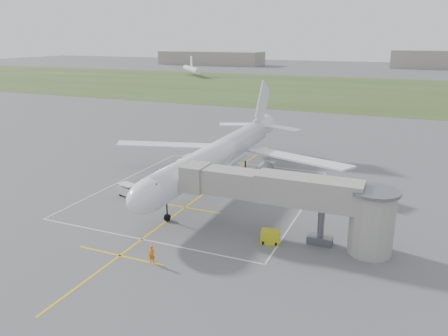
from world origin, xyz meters
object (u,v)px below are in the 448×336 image
at_px(gpu_unit, 270,237).
at_px(ramp_worker_nose, 152,254).
at_px(jet_bridge, 301,199).
at_px(airliner, 218,155).
at_px(baggage_cart, 127,190).
at_px(ramp_worker_wing, 195,176).

relative_size(gpu_unit, ramp_worker_nose, 1.19).
distance_m(jet_bridge, ramp_worker_nose, 16.34).
relative_size(airliner, gpu_unit, 21.67).
bearing_deg(airliner, gpu_unit, -50.92).
bearing_deg(jet_bridge, airliner, 137.81).
bearing_deg(jet_bridge, baggage_cart, 170.65).
bearing_deg(gpu_unit, jet_bridge, 24.48).
relative_size(jet_bridge, ramp_worker_nose, 12.91).
xyz_separation_m(baggage_cart, ramp_worker_wing, (5.58, 9.64, -0.10)).
bearing_deg(ramp_worker_nose, airliner, 90.34).
bearing_deg(ramp_worker_nose, baggage_cart, 123.38).
distance_m(airliner, ramp_worker_wing, 5.14).
height_order(jet_bridge, ramp_worker_wing, jet_bridge).
height_order(jet_bridge, gpu_unit, jet_bridge).
distance_m(jet_bridge, ramp_worker_wing, 24.07).
bearing_deg(jet_bridge, ramp_worker_nose, -138.76).
xyz_separation_m(gpu_unit, ramp_worker_nose, (-9.31, -8.60, 0.18)).
bearing_deg(baggage_cart, ramp_worker_nose, -30.37).
bearing_deg(jet_bridge, ramp_worker_wing, 144.63).
height_order(jet_bridge, ramp_worker_nose, jet_bridge).
bearing_deg(ramp_worker_wing, jet_bridge, -175.05).
bearing_deg(ramp_worker_nose, ramp_worker_wing, 98.68).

